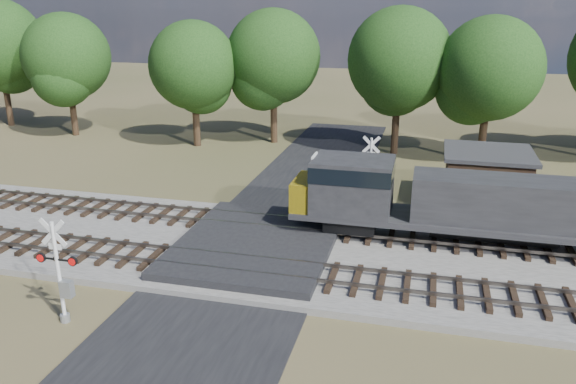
# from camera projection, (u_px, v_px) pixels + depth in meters

# --- Properties ---
(ground) EXTENTS (160.00, 160.00, 0.00)m
(ground) POSITION_uv_depth(u_px,v_px,m) (254.00, 256.00, 25.74)
(ground) COLOR #454927
(ground) RESTS_ON ground
(ballast_bed) EXTENTS (140.00, 10.00, 0.30)m
(ballast_bed) POSITION_uv_depth(u_px,v_px,m) (482.00, 272.00, 23.83)
(ballast_bed) COLOR gray
(ballast_bed) RESTS_ON ground
(road) EXTENTS (7.00, 60.00, 0.08)m
(road) POSITION_uv_depth(u_px,v_px,m) (254.00, 255.00, 25.73)
(road) COLOR black
(road) RESTS_ON ground
(crossing_panel) EXTENTS (7.00, 9.00, 0.62)m
(crossing_panel) POSITION_uv_depth(u_px,v_px,m) (257.00, 245.00, 26.10)
(crossing_panel) COLOR #262628
(crossing_panel) RESTS_ON ground
(track_near) EXTENTS (140.00, 2.60, 0.33)m
(track_near) POSITION_uv_depth(u_px,v_px,m) (311.00, 274.00, 23.05)
(track_near) COLOR black
(track_near) RESTS_ON ballast_bed
(track_far) EXTENTS (140.00, 2.60, 0.33)m
(track_far) POSITION_uv_depth(u_px,v_px,m) (332.00, 230.00, 27.64)
(track_far) COLOR black
(track_far) RESTS_ON ballast_bed
(crossing_signal_near) EXTENTS (1.62, 0.35, 4.01)m
(crossing_signal_near) POSITION_uv_depth(u_px,v_px,m) (62.00, 281.00, 19.84)
(crossing_signal_near) COLOR silver
(crossing_signal_near) RESTS_ON ground
(crossing_signal_far) EXTENTS (1.60, 0.37, 3.98)m
(crossing_signal_far) POSITION_uv_depth(u_px,v_px,m) (368.00, 176.00, 32.09)
(crossing_signal_far) COLOR silver
(crossing_signal_far) RESTS_ON ground
(equipment_shed) EXTENTS (4.82, 4.82, 3.26)m
(equipment_shed) POSITION_uv_depth(u_px,v_px,m) (486.00, 179.00, 31.47)
(equipment_shed) COLOR #482A1F
(equipment_shed) RESTS_ON ground
(treeline) EXTENTS (79.90, 12.46, 11.60)m
(treeline) POSITION_uv_depth(u_px,v_px,m) (423.00, 61.00, 41.16)
(treeline) COLOR black
(treeline) RESTS_ON ground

